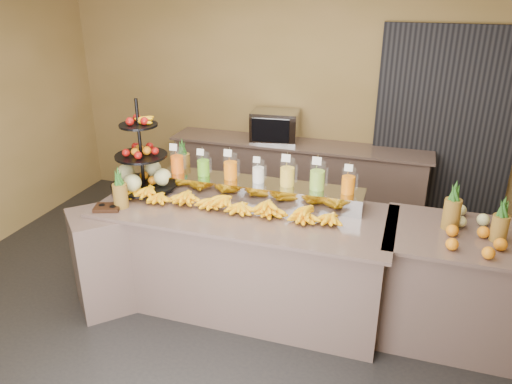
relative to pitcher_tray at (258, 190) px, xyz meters
The scene contains 20 objects.
ground 1.16m from the pitcher_tray, 94.08° to the right, with size 6.00×6.00×0.00m, color black.
room_envelope 0.91m from the pitcher_tray, 54.66° to the left, with size 6.04×5.02×2.82m.
buffet_counter 0.65m from the pitcher_tray, 116.08° to the right, with size 2.75×1.25×0.93m.
right_counter 1.75m from the pitcher_tray, ahead, with size 1.08×0.88×0.93m.
back_ledge 1.76m from the pitcher_tray, 91.42° to the left, with size 3.10×0.55×0.93m.
pitcher_tray is the anchor object (origin of this frame).
juice_pitcher_orange_a 0.80m from the pitcher_tray, behind, with size 0.12×0.13×0.30m.
juice_pitcher_green 0.55m from the pitcher_tray, behind, with size 0.12×0.12×0.28m.
juice_pitcher_orange_b 0.31m from the pitcher_tray, behind, with size 0.12×0.13×0.30m.
juice_pitcher_milk 0.16m from the pitcher_tray, 103.31° to the right, with size 0.11×0.11×0.26m.
juice_pitcher_lemon 0.32m from the pitcher_tray, ahead, with size 0.13×0.13×0.31m.
juice_pitcher_lime 0.55m from the pitcher_tray, ahead, with size 0.13×0.14×0.32m.
juice_pitcher_orange_c 0.80m from the pitcher_tray, ahead, with size 0.12×0.12×0.28m.
banana_heap 0.35m from the pitcher_tray, 120.93° to the right, with size 2.06×0.19×0.17m.
fruit_stand 1.04m from the pitcher_tray, behind, with size 0.64×0.64×0.85m.
condiment_caddy 1.30m from the pitcher_tray, 151.14° to the right, with size 0.21×0.16×0.03m, color black.
pineapple_left_a 1.18m from the pitcher_tray, 152.51° to the right, with size 0.12×0.12×0.37m.
pineapple_left_b 0.87m from the pitcher_tray, 164.78° to the left, with size 0.13×0.13×0.41m.
right_fruit_pile 1.76m from the pitcher_tray, ahead, with size 0.46×0.44×0.24m.
oven_warmer 1.70m from the pitcher_tray, 100.99° to the left, with size 0.55×0.38×0.36m, color gray.
Camera 1 is at (1.27, -3.28, 2.72)m, focal length 35.00 mm.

